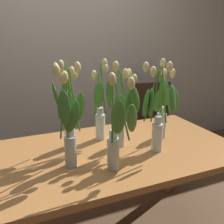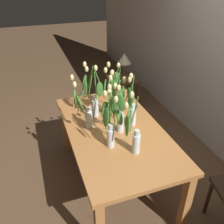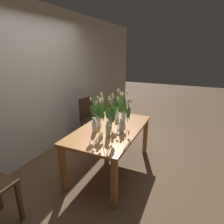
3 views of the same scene
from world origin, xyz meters
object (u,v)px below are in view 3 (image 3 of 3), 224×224
(tulip_vase_6, at_px, (123,111))
(tulip_vase_3, at_px, (108,121))
(tulip_vase_4, at_px, (100,114))
(dining_table, at_px, (111,133))
(dining_chair, at_px, (90,116))
(tulip_vase_5, at_px, (118,110))
(tulip_vase_1, at_px, (112,113))
(tulip_vase_2, at_px, (124,121))
(tulip_vase_0, at_px, (96,118))

(tulip_vase_6, bearing_deg, tulip_vase_3, 178.12)
(tulip_vase_4, bearing_deg, tulip_vase_6, -50.31)
(dining_table, bearing_deg, dining_chair, 45.78)
(tulip_vase_5, bearing_deg, dining_table, -176.08)
(tulip_vase_4, relative_size, tulip_vase_5, 1.00)
(tulip_vase_3, bearing_deg, tulip_vase_1, 16.66)
(dining_table, xyz_separation_m, tulip_vase_3, (-0.31, -0.11, 0.33))
(tulip_vase_1, bearing_deg, dining_table, -176.26)
(tulip_vase_6, bearing_deg, tulip_vase_4, 129.69)
(tulip_vase_2, distance_m, tulip_vase_6, 0.36)
(tulip_vase_4, height_order, tulip_vase_6, tulip_vase_6)
(tulip_vase_6, distance_m, dining_chair, 1.32)
(tulip_vase_3, distance_m, dining_chair, 1.64)
(tulip_vase_2, bearing_deg, tulip_vase_3, 142.95)
(dining_table, xyz_separation_m, tulip_vase_2, (-0.10, -0.26, 0.28))
(tulip_vase_5, bearing_deg, tulip_vase_4, 160.04)
(tulip_vase_1, distance_m, tulip_vase_5, 0.32)
(tulip_vase_4, xyz_separation_m, dining_chair, (0.91, 0.75, -0.43))
(dining_table, distance_m, tulip_vase_6, 0.42)
(dining_chair, bearing_deg, dining_table, -134.22)
(tulip_vase_2, relative_size, dining_chair, 0.60)
(dining_table, distance_m, tulip_vase_5, 0.47)
(tulip_vase_6, bearing_deg, dining_table, 151.72)
(tulip_vase_4, xyz_separation_m, tulip_vase_6, (0.25, -0.30, 0.02))
(tulip_vase_2, relative_size, tulip_vase_4, 0.98)
(tulip_vase_2, bearing_deg, tulip_vase_5, 30.54)
(tulip_vase_2, distance_m, dining_chair, 1.60)
(tulip_vase_0, distance_m, tulip_vase_1, 0.35)
(dining_table, xyz_separation_m, tulip_vase_5, (0.38, 0.03, 0.28))
(tulip_vase_2, height_order, tulip_vase_6, tulip_vase_6)
(tulip_vase_1, distance_m, tulip_vase_6, 0.21)
(dining_table, relative_size, tulip_vase_3, 2.74)
(tulip_vase_2, bearing_deg, dining_table, 68.62)
(tulip_vase_0, distance_m, dining_chair, 1.48)
(tulip_vase_4, height_order, dining_chair, tulip_vase_4)
(dining_chair, bearing_deg, tulip_vase_5, -119.73)
(dining_table, distance_m, tulip_vase_2, 0.39)
(dining_table, relative_size, tulip_vase_6, 2.81)
(tulip_vase_0, xyz_separation_m, tulip_vase_6, (0.49, -0.24, -0.00))
(tulip_vase_1, xyz_separation_m, tulip_vase_5, (0.32, 0.02, -0.04))
(tulip_vase_1, relative_size, tulip_vase_2, 1.02)
(tulip_vase_4, bearing_deg, tulip_vase_5, -19.96)
(tulip_vase_1, relative_size, dining_chair, 0.61)
(tulip_vase_1, relative_size, tulip_vase_4, 1.01)
(tulip_vase_3, height_order, dining_chair, tulip_vase_3)
(tulip_vase_1, relative_size, tulip_vase_6, 1.00)
(tulip_vase_0, relative_size, tulip_vase_6, 1.02)
(tulip_vase_0, distance_m, tulip_vase_2, 0.41)
(tulip_vase_6, bearing_deg, tulip_vase_1, 141.81)
(tulip_vase_0, bearing_deg, tulip_vase_5, -7.83)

